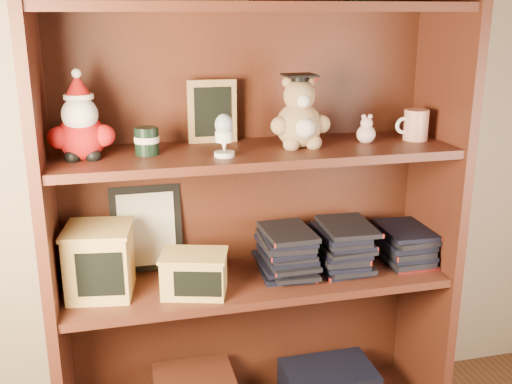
# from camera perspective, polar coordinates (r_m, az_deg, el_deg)

# --- Properties ---
(bookcase) EXTENTS (1.20, 0.35, 1.60)m
(bookcase) POSITION_cam_1_polar(r_m,az_deg,el_deg) (1.81, -0.47, -0.81)
(bookcase) COLOR #4F2216
(bookcase) RESTS_ON ground
(shelf_lower) EXTENTS (1.14, 0.33, 0.02)m
(shelf_lower) POSITION_cam_1_polar(r_m,az_deg,el_deg) (1.85, -0.00, -8.41)
(shelf_lower) COLOR #4F2216
(shelf_lower) RESTS_ON ground
(shelf_upper) EXTENTS (1.14, 0.33, 0.02)m
(shelf_upper) POSITION_cam_1_polar(r_m,az_deg,el_deg) (1.72, -0.00, 3.75)
(shelf_upper) COLOR #4F2216
(shelf_upper) RESTS_ON ground
(santa_plush) EXTENTS (0.17, 0.12, 0.24)m
(santa_plush) POSITION_cam_1_polar(r_m,az_deg,el_deg) (1.64, -16.35, 6.08)
(santa_plush) COLOR #A50F0F
(santa_plush) RESTS_ON shelf_upper
(teachers_tin) EXTENTS (0.07, 0.07, 0.08)m
(teachers_tin) POSITION_cam_1_polar(r_m,az_deg,el_deg) (1.66, -10.36, 4.83)
(teachers_tin) COLOR black
(teachers_tin) RESTS_ON shelf_upper
(chalkboard_plaque) EXTENTS (0.14, 0.08, 0.19)m
(chalkboard_plaque) POSITION_cam_1_polar(r_m,az_deg,el_deg) (1.79, -4.20, 7.57)
(chalkboard_plaque) COLOR #9E7547
(chalkboard_plaque) RESTS_ON shelf_upper
(egg_cup) EXTENTS (0.06, 0.06, 0.12)m
(egg_cup) POSITION_cam_1_polar(r_m,az_deg,el_deg) (1.61, -3.07, 5.56)
(egg_cup) COLOR white
(egg_cup) RESTS_ON shelf_upper
(grad_teddy_bear) EXTENTS (0.18, 0.15, 0.21)m
(grad_teddy_bear) POSITION_cam_1_polar(r_m,az_deg,el_deg) (1.73, 4.17, 6.95)
(grad_teddy_bear) COLOR #A47F56
(grad_teddy_bear) RESTS_ON shelf_upper
(pink_figurine) EXTENTS (0.06, 0.06, 0.09)m
(pink_figurine) POSITION_cam_1_polar(r_m,az_deg,el_deg) (1.82, 10.45, 5.68)
(pink_figurine) COLOR beige
(pink_figurine) RESTS_ON shelf_upper
(teacher_mug) EXTENTS (0.10, 0.07, 0.09)m
(teacher_mug) POSITION_cam_1_polar(r_m,az_deg,el_deg) (1.89, 14.93, 6.19)
(teacher_mug) COLOR silver
(teacher_mug) RESTS_ON shelf_upper
(certificate_frame) EXTENTS (0.22, 0.06, 0.27)m
(certificate_frame) POSITION_cam_1_polar(r_m,az_deg,el_deg) (1.88, -10.39, -3.44)
(certificate_frame) COLOR black
(certificate_frame) RESTS_ON shelf_lower
(treats_box) EXTENTS (0.21, 0.21, 0.20)m
(treats_box) POSITION_cam_1_polar(r_m,az_deg,el_deg) (1.76, -14.65, -6.31)
(treats_box) COLOR #DDB25B
(treats_box) RESTS_ON shelf_lower
(pencils_box) EXTENTS (0.21, 0.18, 0.12)m
(pencils_box) POSITION_cam_1_polar(r_m,az_deg,el_deg) (1.73, -5.90, -7.70)
(pencils_box) COLOR #DDB25B
(pencils_box) RESTS_ON shelf_lower
(book_stack_left) EXTENTS (0.14, 0.20, 0.16)m
(book_stack_left) POSITION_cam_1_polar(r_m,az_deg,el_deg) (1.84, 2.98, -5.47)
(book_stack_left) COLOR black
(book_stack_left) RESTS_ON shelf_lower
(book_stack_mid) EXTENTS (0.14, 0.20, 0.16)m
(book_stack_mid) POSITION_cam_1_polar(r_m,az_deg,el_deg) (1.89, 8.23, -4.92)
(book_stack_mid) COLOR black
(book_stack_mid) RESTS_ON shelf_lower
(book_stack_right) EXTENTS (0.14, 0.20, 0.11)m
(book_stack_right) POSITION_cam_1_polar(r_m,az_deg,el_deg) (1.99, 13.86, -4.93)
(book_stack_right) COLOR black
(book_stack_right) RESTS_ON shelf_lower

